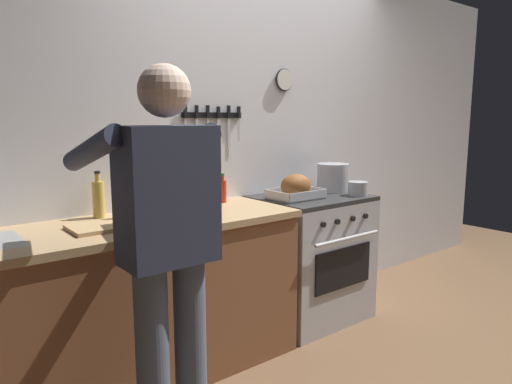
% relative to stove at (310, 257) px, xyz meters
% --- Properties ---
extents(wall_back, '(6.00, 0.13, 2.60)m').
position_rel_stove_xyz_m(wall_back, '(-0.22, 0.36, 0.85)').
color(wall_back, silver).
rests_on(wall_back, ground).
extents(counter_block, '(2.03, 0.65, 0.90)m').
position_rel_stove_xyz_m(counter_block, '(-1.43, 0.00, 0.01)').
color(counter_block, brown).
rests_on(counter_block, ground).
extents(stove, '(0.76, 0.67, 0.90)m').
position_rel_stove_xyz_m(stove, '(0.00, 0.00, 0.00)').
color(stove, '#BCBCC1').
rests_on(stove, ground).
extents(person_cook, '(0.51, 0.63, 1.66)m').
position_rel_stove_xyz_m(person_cook, '(-1.46, -0.61, 0.50)').
color(person_cook, '#4C566B').
rests_on(person_cook, ground).
extents(roasting_pan, '(0.35, 0.26, 0.17)m').
position_rel_stove_xyz_m(roasting_pan, '(-0.17, -0.02, 0.53)').
color(roasting_pan, '#B7B7BC').
rests_on(roasting_pan, stove).
extents(stock_pot, '(0.24, 0.24, 0.21)m').
position_rel_stove_xyz_m(stock_pot, '(0.29, 0.06, 0.55)').
color(stock_pot, '#B7B7BC').
rests_on(stock_pot, stove).
extents(saucepan, '(0.14, 0.14, 0.10)m').
position_rel_stove_xyz_m(saucepan, '(0.28, -0.19, 0.50)').
color(saucepan, '#B7B7BC').
rests_on(saucepan, stove).
extents(cutting_board, '(0.36, 0.24, 0.02)m').
position_rel_stove_xyz_m(cutting_board, '(-1.50, -0.04, 0.46)').
color(cutting_board, tan).
rests_on(cutting_board, counter_block).
extents(bottle_hot_sauce, '(0.05, 0.05, 0.19)m').
position_rel_stove_xyz_m(bottle_hot_sauce, '(-0.64, 0.18, 0.53)').
color(bottle_hot_sauce, red).
rests_on(bottle_hot_sauce, counter_block).
extents(bottle_cooking_oil, '(0.07, 0.07, 0.26)m').
position_rel_stove_xyz_m(bottle_cooking_oil, '(-1.44, 0.22, 0.56)').
color(bottle_cooking_oil, gold).
rests_on(bottle_cooking_oil, counter_block).
extents(bottle_olive_oil, '(0.07, 0.07, 0.27)m').
position_rel_stove_xyz_m(bottle_olive_oil, '(-0.88, 0.25, 0.56)').
color(bottle_olive_oil, '#385623').
rests_on(bottle_olive_oil, counter_block).
extents(bottle_soy_sauce, '(0.05, 0.05, 0.21)m').
position_rel_stove_xyz_m(bottle_soy_sauce, '(-0.85, 0.16, 0.54)').
color(bottle_soy_sauce, black).
rests_on(bottle_soy_sauce, counter_block).
extents(bottle_wine_red, '(0.08, 0.08, 0.32)m').
position_rel_stove_xyz_m(bottle_wine_red, '(-1.29, 0.04, 0.58)').
color(bottle_wine_red, '#47141E').
rests_on(bottle_wine_red, counter_block).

